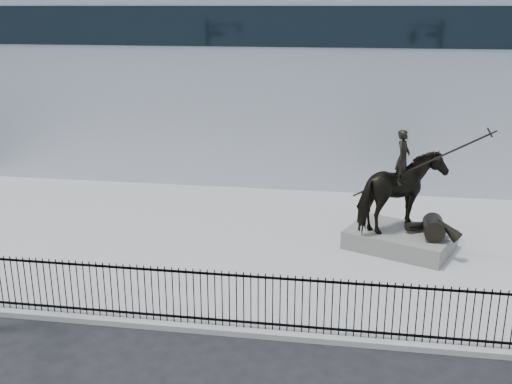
# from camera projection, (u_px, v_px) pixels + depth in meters

# --- Properties ---
(ground) EXTENTS (120.00, 120.00, 0.00)m
(ground) POSITION_uv_depth(u_px,v_px,m) (251.00, 362.00, 13.72)
(ground) COLOR black
(ground) RESTS_ON ground
(plaza) EXTENTS (30.00, 12.00, 0.15)m
(plaza) POSITION_uv_depth(u_px,v_px,m) (285.00, 244.00, 20.29)
(plaza) COLOR #9C9C99
(plaza) RESTS_ON ground
(building) EXTENTS (44.00, 14.00, 9.00)m
(building) POSITION_uv_depth(u_px,v_px,m) (314.00, 72.00, 31.22)
(building) COLOR silver
(building) RESTS_ON ground
(picket_fence) EXTENTS (22.10, 0.10, 1.50)m
(picket_fence) POSITION_uv_depth(u_px,v_px,m) (259.00, 301.00, 14.63)
(picket_fence) COLOR black
(picket_fence) RESTS_ON plaza
(statue_plinth) EXTENTS (3.85, 3.32, 0.61)m
(statue_plinth) POSITION_uv_depth(u_px,v_px,m) (400.00, 239.00, 19.69)
(statue_plinth) COLOR #615F58
(statue_plinth) RESTS_ON plaza
(equestrian_statue) EXTENTS (3.84, 3.21, 3.52)m
(equestrian_statue) POSITION_uv_depth(u_px,v_px,m) (405.00, 194.00, 19.18)
(equestrian_statue) COLOR black
(equestrian_statue) RESTS_ON statue_plinth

